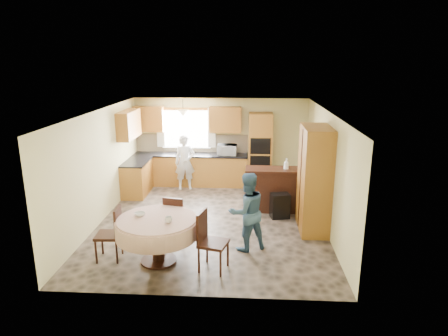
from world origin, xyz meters
TOP-DOWN VIEW (x-y plane):
  - floor at (0.00, 0.00)m, footprint 5.00×6.00m
  - ceiling at (0.00, 0.00)m, footprint 5.00×6.00m
  - wall_back at (0.00, 3.00)m, footprint 5.00×0.02m
  - wall_front at (0.00, -3.00)m, footprint 5.00×0.02m
  - wall_left at (-2.50, 0.00)m, footprint 0.02×6.00m
  - wall_right at (2.50, 0.00)m, footprint 0.02×6.00m
  - window at (-1.00, 2.98)m, footprint 1.40×0.03m
  - curtain_left at (-1.75, 2.93)m, footprint 0.22×0.02m
  - curtain_right at (-0.25, 2.93)m, footprint 0.22×0.02m
  - base_cab_back at (-0.85, 2.70)m, footprint 3.30×0.60m
  - counter_back at (-0.85, 2.70)m, footprint 3.30×0.64m
  - base_cab_left at (-2.20, 1.80)m, footprint 0.60×1.20m
  - counter_left at (-2.20, 1.80)m, footprint 0.64×1.20m
  - backsplash at (-0.85, 2.99)m, footprint 3.30×0.02m
  - wall_cab_left at (-2.05, 2.83)m, footprint 0.85×0.33m
  - wall_cab_right at (0.15, 2.83)m, footprint 0.90×0.33m
  - wall_cab_side at (-2.33, 1.80)m, footprint 0.33×1.20m
  - oven_tower at (1.15, 2.69)m, footprint 0.66×0.62m
  - oven_upper at (1.15, 2.38)m, footprint 0.56×0.01m
  - oven_lower at (1.15, 2.38)m, footprint 0.56×0.01m
  - pendant at (-1.00, 2.50)m, footprint 0.36×0.36m
  - sideboard at (1.44, 0.79)m, footprint 1.38×0.58m
  - space_heater at (1.56, 0.31)m, footprint 0.48×0.38m
  - cupboard at (2.22, -0.29)m, footprint 0.59×1.18m
  - dining_table at (-0.80, -1.93)m, footprint 1.47×1.47m
  - chair_left at (-1.64, -1.87)m, footprint 0.46×0.46m
  - chair_back at (-0.61, -1.16)m, footprint 0.50×0.50m
  - chair_right at (0.14, -2.13)m, footprint 0.57×0.57m
  - framed_picture at (2.47, 0.23)m, footprint 0.06×0.57m
  - microwave at (0.21, 2.65)m, footprint 0.55×0.38m
  - person_sink at (-0.95, 2.30)m, footprint 0.64×0.50m
  - person_dining at (0.80, -1.32)m, footprint 0.93×0.86m
  - bowl_sideboard at (1.01, 0.79)m, footprint 0.28×0.28m
  - bottle_sideboard at (1.72, 0.79)m, footprint 0.16×0.16m
  - cup_table at (-0.55, -2.10)m, footprint 0.18×0.18m
  - bowl_table at (-1.13, -1.83)m, footprint 0.21×0.21m

SIDE VIEW (x-z plane):
  - floor at x=0.00m, z-range -0.01..0.01m
  - space_heater at x=1.56m, z-range 0.00..0.58m
  - base_cab_back at x=-0.85m, z-range 0.00..0.88m
  - base_cab_left at x=-2.20m, z-range 0.00..0.88m
  - sideboard at x=1.44m, z-range 0.00..0.98m
  - chair_back at x=-0.61m, z-range 0.05..1.04m
  - chair_left at x=-1.64m, z-range 0.05..1.06m
  - chair_right at x=0.14m, z-range 0.06..1.12m
  - dining_table at x=-0.80m, z-range 0.24..1.08m
  - oven_lower at x=1.15m, z-range 0.53..0.97m
  - person_dining at x=0.80m, z-range 0.00..1.54m
  - person_sink at x=-0.95m, z-range 0.00..1.55m
  - bowl_table at x=-1.13m, z-range 0.84..0.90m
  - cup_table at x=-0.55m, z-range 0.84..0.95m
  - counter_back at x=-0.85m, z-range 0.88..0.92m
  - counter_left at x=-2.20m, z-range 0.88..0.92m
  - bowl_sideboard at x=1.01m, z-range 0.98..1.04m
  - oven_tower at x=1.15m, z-range 0.00..2.12m
  - microwave at x=0.21m, z-range 0.92..1.22m
  - cupboard at x=2.22m, z-range 0.00..2.24m
  - bottle_sideboard at x=1.72m, z-range 0.98..1.30m
  - backsplash at x=-0.85m, z-range 0.90..1.46m
  - wall_back at x=0.00m, z-range 0.00..2.50m
  - wall_front at x=0.00m, z-range 0.00..2.50m
  - wall_left at x=-2.50m, z-range 0.00..2.50m
  - wall_right at x=2.50m, z-range 0.00..2.50m
  - oven_upper at x=1.15m, z-range 1.02..1.48m
  - window at x=-1.00m, z-range 1.05..2.15m
  - framed_picture at x=2.47m, z-range 1.40..1.87m
  - curtain_left at x=-1.75m, z-range 1.08..2.22m
  - curtain_right at x=-0.25m, z-range 1.08..2.22m
  - wall_cab_left at x=-2.05m, z-range 1.55..2.27m
  - wall_cab_right at x=0.15m, z-range 1.55..2.27m
  - wall_cab_side at x=-2.33m, z-range 1.55..2.27m
  - pendant at x=-1.00m, z-range 2.03..2.21m
  - ceiling at x=0.00m, z-range 2.50..2.50m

